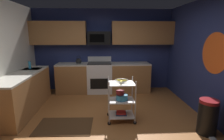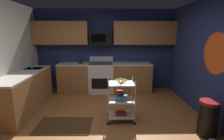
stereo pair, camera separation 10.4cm
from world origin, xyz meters
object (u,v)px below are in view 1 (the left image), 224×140
book_stack (121,113)px  rolling_cart (121,100)px  kettle (79,61)px  dish_soap_bottle (30,65)px  microwave (99,38)px  fruit_bowl (121,81)px  mixing_bowl_small (120,92)px  oven_range (100,77)px  trash_can (208,117)px  mixing_bowl_large (122,97)px

book_stack → rolling_cart: bearing=14.0°
kettle → dish_soap_bottle: (-1.17, -0.77, 0.02)m
microwave → kettle: microwave is taller
rolling_cart → fruit_bowl: (-0.00, -0.00, 0.42)m
rolling_cart → mixing_bowl_small: (-0.02, 0.02, 0.16)m
mixing_bowl_small → kettle: kettle is taller
oven_range → mixing_bowl_small: bearing=-76.3°
microwave → book_stack: (0.49, -2.02, -1.54)m
mixing_bowl_small → kettle: (-1.11, 1.89, 0.38)m
rolling_cart → kettle: kettle is taller
rolling_cart → trash_can: size_ratio=1.39×
fruit_bowl → trash_can: 1.73m
book_stack → kettle: size_ratio=0.87×
mixing_bowl_small → kettle: size_ratio=0.69×
rolling_cart → mixing_bowl_small: bearing=142.0°
mixing_bowl_large → trash_can: size_ratio=0.38×
mixing_bowl_small → book_stack: bearing=-38.0°
dish_soap_bottle → trash_can: 4.27m
microwave → fruit_bowl: size_ratio=2.57×
microwave → oven_range: bearing=-89.7°
microwave → fruit_bowl: 2.24m
oven_range → microwave: microwave is taller
mixing_bowl_small → dish_soap_bottle: (-2.28, 1.12, 0.40)m
rolling_cart → kettle: bearing=120.6°
dish_soap_bottle → fruit_bowl: bearing=-26.3°
mixing_bowl_small → trash_can: (1.56, -0.61, -0.29)m
fruit_bowl → trash_can: bearing=-21.1°
oven_range → dish_soap_bottle: bearing=-156.9°
mixing_bowl_large → mixing_bowl_small: 0.11m
microwave → mixing_bowl_small: bearing=-77.0°
mixing_bowl_small → book_stack: mixing_bowl_small is taller
oven_range → trash_can: (2.02, -2.51, -0.15)m
book_stack → kettle: (-1.13, 1.91, 0.84)m
oven_range → microwave: 1.23m
oven_range → dish_soap_bottle: (-1.82, -0.78, 0.54)m
trash_can → book_stack: bearing=158.9°
mixing_bowl_large → kettle: 2.28m
fruit_bowl → book_stack: bearing=0.0°
rolling_cart → dish_soap_bottle: size_ratio=4.57×
rolling_cart → oven_range: bearing=104.3°
kettle → fruit_bowl: bearing=-59.4°
dish_soap_bottle → trash_can: dish_soap_bottle is taller
microwave → trash_can: microwave is taller
mixing_bowl_small → fruit_bowl: bearing=-38.0°
microwave → trash_can: bearing=-52.2°
fruit_bowl → mixing_bowl_small: fruit_bowl is taller
oven_range → book_stack: bearing=-75.7°
oven_range → kettle: bearing=-179.7°
mixing_bowl_large → mixing_bowl_small: bearing=153.3°
oven_range → mixing_bowl_large: oven_range is taller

